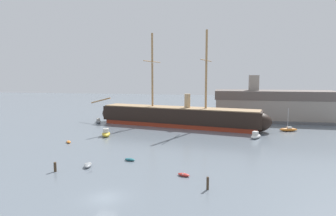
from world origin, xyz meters
The scene contains 15 objects.
ground_plane centered at (0.00, 0.00, 0.00)m, with size 400.00×400.00×0.00m, color slate.
tall_ship centered at (0.97, 52.15, 3.03)m, with size 58.31×16.90×28.29m.
dinghy_foreground_left centered at (-7.85, 10.92, 0.32)m, with size 1.77×2.85×0.63m.
dinghy_foreground_right centered at (8.58, 9.56, 0.23)m, with size 2.12×1.41×0.46m.
dinghy_near_centre centered at (-2.03, 15.52, 0.24)m, with size 2.10×1.10×0.48m.
dinghy_mid_left centered at (-20.29, 26.06, 0.25)m, with size 2.02×2.15×0.49m.
motorboat_alongside_bow centered at (-14.76, 34.46, 0.71)m, with size 3.63×5.22×2.02m.
motorboat_alongside_stern centered at (22.34, 39.21, 0.61)m, with size 3.59×4.47×1.75m.
motorboat_far_left centered at (-25.71, 53.53, 0.53)m, with size 3.37×3.78×1.51m.
sailboat_far_right centered at (32.24, 50.19, 0.54)m, with size 5.11×2.36×6.40m.
dinghy_distant_centre centered at (2.09, 63.45, 0.25)m, with size 1.93×2.26×0.50m.
mooring_piling_nearest centered at (12.43, 5.11, 0.88)m, with size 0.34×0.34×1.75m, color #423323.
mooring_piling_left_pair centered at (-11.85, 7.69, 0.77)m, with size 0.43×0.43×1.54m, color #423323.
dockside_warehouse_right centered at (31.25, 69.61, 5.17)m, with size 42.53×15.58×15.54m.
seagull_in_flight centered at (0.24, 23.43, 17.83)m, with size 0.41×1.16×0.13m.
Camera 1 is at (14.16, -31.66, 15.15)m, focal length 30.16 mm.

